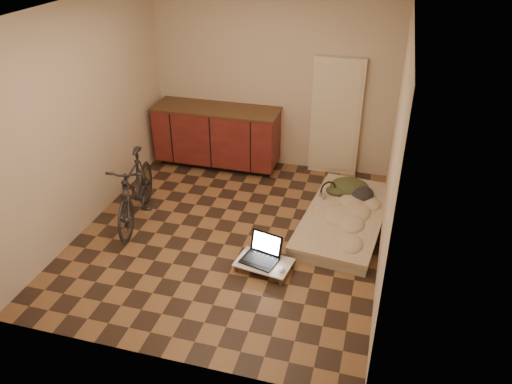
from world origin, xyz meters
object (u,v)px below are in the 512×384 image
(laptop, at_px, (262,255))
(bicycle, at_px, (135,186))
(futon, at_px, (345,218))
(lap_desk, at_px, (264,263))

(laptop, bearing_deg, bicycle, 178.14)
(laptop, bearing_deg, futon, 67.84)
(lap_desk, xyz_separation_m, laptop, (-0.04, 0.05, 0.06))
(bicycle, distance_m, lap_desk, 1.88)
(futon, height_order, laptop, laptop)
(bicycle, height_order, laptop, bicycle)
(bicycle, height_order, futon, bicycle)
(bicycle, distance_m, laptop, 1.82)
(bicycle, distance_m, futon, 2.60)
(bicycle, relative_size, laptop, 3.39)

